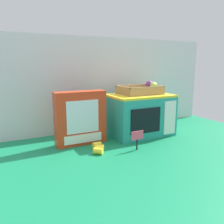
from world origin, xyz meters
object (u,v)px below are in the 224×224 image
(toy_microwave, at_px, (140,115))
(food_groups_crate, at_px, (142,90))
(cookie_set_box, at_px, (81,118))
(loose_toy_apple, at_px, (171,123))
(loose_toy_banana, at_px, (98,148))
(price_sign, at_px, (137,137))

(toy_microwave, relative_size, food_groups_crate, 1.47)
(cookie_set_box, bearing_deg, food_groups_crate, 4.25)
(toy_microwave, height_order, cookie_set_box, cookie_set_box)
(loose_toy_apple, bearing_deg, loose_toy_banana, -163.21)
(price_sign, relative_size, loose_toy_apple, 1.66)
(loose_toy_apple, bearing_deg, cookie_set_box, -175.84)
(toy_microwave, bearing_deg, price_sign, -125.99)
(toy_microwave, distance_m, food_groups_crate, 0.15)
(cookie_set_box, distance_m, loose_toy_banana, 0.20)
(loose_toy_apple, bearing_deg, price_sign, -149.36)
(loose_toy_banana, bearing_deg, cookie_set_box, 104.92)
(toy_microwave, xyz_separation_m, cookie_set_box, (-0.39, -0.01, 0.02))
(price_sign, bearing_deg, toy_microwave, 54.01)
(toy_microwave, xyz_separation_m, loose_toy_apple, (0.29, 0.04, -0.10))
(toy_microwave, bearing_deg, loose_toy_banana, -156.77)
(toy_microwave, xyz_separation_m, price_sign, (-0.16, -0.23, -0.06))
(food_groups_crate, xyz_separation_m, loose_toy_banana, (-0.38, -0.17, -0.26))
(cookie_set_box, relative_size, loose_toy_banana, 2.32)
(food_groups_crate, height_order, price_sign, food_groups_crate)
(toy_microwave, bearing_deg, loose_toy_apple, 8.44)
(loose_toy_banana, bearing_deg, food_groups_crate, 24.91)
(food_groups_crate, bearing_deg, toy_microwave, -137.09)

